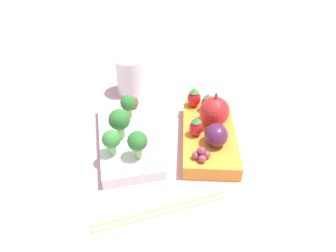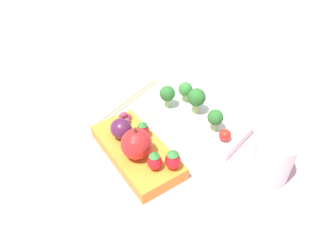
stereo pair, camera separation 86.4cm
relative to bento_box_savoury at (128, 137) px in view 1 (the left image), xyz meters
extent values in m
plane|color=#C6939E|center=(0.00, -0.08, -0.01)|extent=(4.00, 4.00, 0.00)
cube|color=white|center=(0.00, 0.00, 0.00)|extent=(0.24, 0.13, 0.02)
cube|color=orange|center=(-0.02, -0.16, 0.00)|extent=(0.22, 0.13, 0.03)
cylinder|color=#93B770|center=(0.05, 0.00, 0.02)|extent=(0.01, 0.01, 0.02)
sphere|color=#2D702D|center=(0.05, 0.00, 0.04)|extent=(0.03, 0.03, 0.03)
cylinder|color=#93B770|center=(-0.06, 0.02, 0.02)|extent=(0.01, 0.01, 0.02)
sphere|color=#388438|center=(-0.06, 0.02, 0.04)|extent=(0.03, 0.03, 0.03)
cylinder|color=#93B770|center=(-0.01, 0.01, 0.02)|extent=(0.02, 0.02, 0.02)
sphere|color=#2D702D|center=(-0.01, 0.01, 0.05)|extent=(0.04, 0.04, 0.04)
cylinder|color=#93B770|center=(-0.07, -0.02, 0.02)|extent=(0.01, 0.01, 0.02)
sphere|color=#2D702D|center=(-0.07, -0.02, 0.05)|extent=(0.03, 0.03, 0.03)
sphere|color=red|center=(0.03, 0.02, 0.02)|extent=(0.03, 0.03, 0.03)
sphere|color=red|center=(0.09, -0.01, 0.02)|extent=(0.03, 0.03, 0.03)
sphere|color=red|center=(0.00, -0.17, 0.05)|extent=(0.06, 0.06, 0.06)
cylinder|color=brown|center=(0.00, -0.17, 0.08)|extent=(0.00, 0.00, 0.01)
ellipsoid|color=red|center=(0.05, -0.17, 0.03)|extent=(0.03, 0.03, 0.03)
cone|color=#388438|center=(0.05, -0.17, 0.05)|extent=(0.02, 0.02, 0.01)
ellipsoid|color=red|center=(0.07, -0.14, 0.03)|extent=(0.03, 0.03, 0.04)
cone|color=#388438|center=(0.07, -0.14, 0.06)|extent=(0.02, 0.02, 0.01)
ellipsoid|color=red|center=(-0.03, -0.13, 0.03)|extent=(0.03, 0.03, 0.03)
cone|color=#388438|center=(-0.03, -0.13, 0.05)|extent=(0.02, 0.02, 0.01)
ellipsoid|color=#511E42|center=(-0.06, -0.16, 0.04)|extent=(0.05, 0.04, 0.04)
sphere|color=#93384C|center=(-0.08, -0.13, 0.02)|extent=(0.01, 0.01, 0.01)
sphere|color=#93384C|center=(-0.09, -0.12, 0.02)|extent=(0.01, 0.01, 0.01)
sphere|color=#93384C|center=(-0.10, -0.13, 0.02)|extent=(0.01, 0.01, 0.01)
sphere|color=#93384C|center=(-0.09, -0.14, 0.02)|extent=(0.01, 0.01, 0.01)
sphere|color=#93384C|center=(-0.09, -0.13, 0.03)|extent=(0.01, 0.01, 0.01)
cylinder|color=silver|center=(0.19, -0.01, 0.03)|extent=(0.07, 0.07, 0.09)
cylinder|color=tan|center=(-0.17, -0.05, -0.01)|extent=(0.05, 0.21, 0.01)
cylinder|color=tan|center=(-0.18, -0.05, -0.01)|extent=(0.05, 0.21, 0.01)
camera|label=1|loc=(-0.46, -0.03, 0.37)|focal=32.00mm
camera|label=2|loc=(0.32, -0.39, 0.43)|focal=32.00mm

